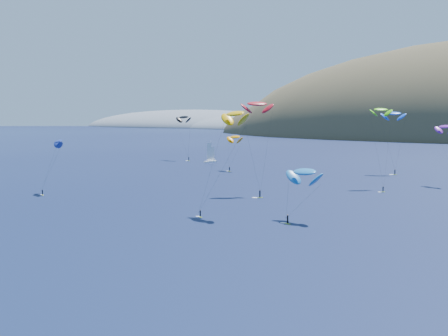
% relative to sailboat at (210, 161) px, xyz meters
% --- Properties ---
extents(ground, '(2800.00, 2800.00, 0.00)m').
position_rel_sailboat_xyz_m(ground, '(83.74, -185.40, -0.90)').
color(ground, black).
rests_on(ground, ground).
extents(headland, '(460.00, 250.00, 60.00)m').
position_rel_sailboat_xyz_m(headland, '(-361.52, 564.68, -4.27)').
color(headland, slate).
rests_on(headland, ground).
extents(sailboat, '(8.69, 7.45, 10.51)m').
position_rel_sailboat_xyz_m(sailboat, '(0.00, 0.00, 0.00)').
color(sailboat, white).
rests_on(sailboat, ground).
extents(kitesurfer_1, '(9.22, 8.28, 15.89)m').
position_rel_sailboat_xyz_m(kitesurfer_1, '(29.40, -28.00, 12.61)').
color(kitesurfer_1, '#9ECF17').
rests_on(kitesurfer_1, ground).
extents(kitesurfer_2, '(10.23, 11.94, 25.86)m').
position_rel_sailboat_xyz_m(kitesurfer_2, '(83.16, -120.83, 22.40)').
color(kitesurfer_2, '#9ECF17').
rests_on(kitesurfer_2, ground).
extents(kitesurfer_3, '(8.97, 15.39, 26.33)m').
position_rel_sailboat_xyz_m(kitesurfer_3, '(96.22, -52.55, 23.41)').
color(kitesurfer_3, '#9ECF17').
rests_on(kitesurfer_3, ground).
extents(kitesurfer_4, '(9.84, 7.91, 25.56)m').
position_rel_sailboat_xyz_m(kitesurfer_4, '(87.43, -7.97, 22.10)').
color(kitesurfer_4, '#9ECF17').
rests_on(kitesurfer_4, ground).
extents(kitesurfer_5, '(10.64, 10.05, 13.44)m').
position_rel_sailboat_xyz_m(kitesurfer_5, '(100.30, -120.30, 9.82)').
color(kitesurfer_5, '#9ECF17').
rests_on(kitesurfer_5, ground).
extents(kitesurfer_6, '(11.81, 12.17, 21.06)m').
position_rel_sailboat_xyz_m(kitesurfer_6, '(112.36, -36.32, 17.96)').
color(kitesurfer_6, '#9ECF17').
rests_on(kitesurfer_6, ground).
extents(kitesurfer_9, '(10.37, 12.33, 28.52)m').
position_rel_sailboat_xyz_m(kitesurfer_9, '(70.50, -86.42, 25.02)').
color(kitesurfer_9, '#9ECF17').
rests_on(kitesurfer_9, ground).
extents(kitesurfer_10, '(7.27, 10.41, 17.00)m').
position_rel_sailboat_xyz_m(kitesurfer_10, '(19.72, -114.27, 14.18)').
color(kitesurfer_10, '#9ECF17').
rests_on(kitesurfer_10, ground).
extents(kitesurfer_12, '(11.77, 8.04, 23.50)m').
position_rel_sailboat_xyz_m(kitesurfer_12, '(-19.98, 7.18, 20.02)').
color(kitesurfer_12, '#9ECF17').
rests_on(kitesurfer_12, ground).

